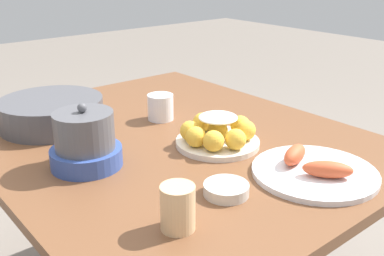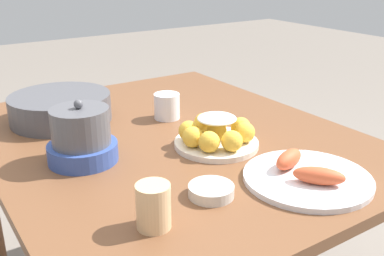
% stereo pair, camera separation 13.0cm
% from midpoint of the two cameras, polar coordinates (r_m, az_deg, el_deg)
% --- Properties ---
extents(dining_table, '(1.24, 1.01, 0.74)m').
position_cam_midpoint_polar(dining_table, '(1.39, -5.72, -4.70)').
color(dining_table, brown).
rests_on(dining_table, ground_plane).
extents(cake_plate, '(0.24, 0.24, 0.09)m').
position_cam_midpoint_polar(cake_plate, '(1.27, 0.34, -0.73)').
color(cake_plate, silver).
rests_on(cake_plate, dining_table).
extents(serving_bowl, '(0.32, 0.32, 0.09)m').
position_cam_midpoint_polar(serving_bowl, '(1.50, -19.82, 1.95)').
color(serving_bowl, '#4C4C51').
rests_on(serving_bowl, dining_table).
extents(sauce_bowl, '(0.10, 0.10, 0.03)m').
position_cam_midpoint_polar(sauce_bowl, '(1.02, 0.71, -7.83)').
color(sauce_bowl, beige).
rests_on(sauce_bowl, dining_table).
extents(seafood_platter, '(0.31, 0.31, 0.06)m').
position_cam_midpoint_polar(seafood_platter, '(1.13, 12.05, -5.31)').
color(seafood_platter, silver).
rests_on(seafood_platter, dining_table).
extents(cup_near, '(0.08, 0.08, 0.08)m').
position_cam_midpoint_polar(cup_near, '(1.48, -6.53, 2.61)').
color(cup_near, white).
rests_on(cup_near, dining_table).
extents(cup_far, '(0.07, 0.07, 0.09)m').
position_cam_midpoint_polar(cup_far, '(0.89, -6.06, -10.14)').
color(cup_far, '#DBB27F').
rests_on(cup_far, dining_table).
extents(warming_pot, '(0.18, 0.18, 0.17)m').
position_cam_midpoint_polar(warming_pot, '(1.18, -16.50, -1.76)').
color(warming_pot, '#334C99').
rests_on(warming_pot, dining_table).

